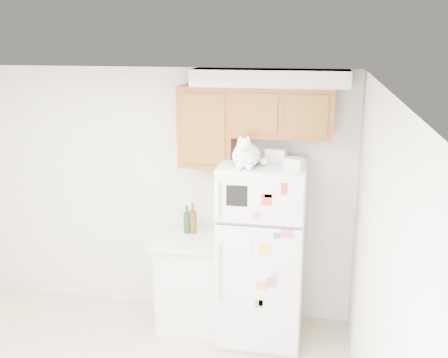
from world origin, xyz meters
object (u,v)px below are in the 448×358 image
(storage_box_front, at_px, (294,163))
(bottle_green, at_px, (187,219))
(base_counter, at_px, (193,280))
(bottle_amber, at_px, (193,218))
(storage_box_back, at_px, (276,154))
(refrigerator, at_px, (262,252))
(cat, at_px, (246,154))

(storage_box_front, relative_size, bottle_green, 0.54)
(base_counter, height_order, bottle_amber, bottle_amber)
(bottle_green, bearing_deg, storage_box_back, -0.64)
(refrigerator, height_order, cat, cat)
(cat, height_order, storage_box_front, cat)
(refrigerator, height_order, bottle_green, refrigerator)
(bottle_amber, bearing_deg, base_counter, -83.14)
(storage_box_front, height_order, bottle_green, storage_box_front)
(cat, height_order, bottle_amber, cat)
(refrigerator, bearing_deg, cat, -125.69)
(cat, bearing_deg, bottle_green, 150.19)
(base_counter, bearing_deg, storage_box_front, -13.22)
(refrigerator, bearing_deg, storage_box_back, 61.07)
(bottle_green, bearing_deg, bottle_amber, 6.64)
(refrigerator, height_order, bottle_amber, refrigerator)
(bottle_green, height_order, bottle_amber, bottle_amber)
(storage_box_front, bearing_deg, refrigerator, 167.59)
(base_counter, relative_size, bottle_green, 3.28)
(storage_box_front, height_order, bottle_amber, storage_box_front)
(refrigerator, distance_m, storage_box_back, 0.92)
(bottle_amber, bearing_deg, cat, -32.85)
(storage_box_back, height_order, storage_box_front, storage_box_back)
(storage_box_front, bearing_deg, base_counter, -176.37)
(storage_box_back, bearing_deg, cat, -113.85)
(storage_box_front, xyz_separation_m, bottle_green, (-1.03, 0.33, -0.68))
(base_counter, bearing_deg, cat, -25.08)
(refrigerator, relative_size, cat, 3.93)
(cat, distance_m, storage_box_back, 0.42)
(cat, height_order, storage_box_back, cat)
(base_counter, xyz_separation_m, bottle_green, (-0.07, 0.10, 0.60))
(storage_box_back, relative_size, bottle_green, 0.64)
(refrigerator, distance_m, storage_box_front, 0.95)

